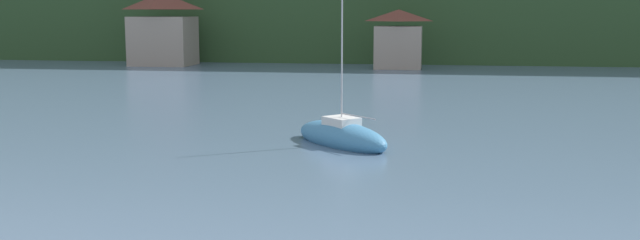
# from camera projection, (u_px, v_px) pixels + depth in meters

# --- Properties ---
(shore_building_west) EXTENTS (7.14, 5.70, 8.30)m
(shore_building_west) POSITION_uv_depth(u_px,v_px,m) (163.00, 30.00, 82.81)
(shore_building_west) COLOR gray
(shore_building_west) RESTS_ON ground_plane
(shore_building_westcentral) EXTENTS (5.29, 3.77, 6.40)m
(shore_building_westcentral) POSITION_uv_depth(u_px,v_px,m) (398.00, 40.00, 77.76)
(shore_building_westcentral) COLOR gray
(shore_building_westcentral) RESTS_ON ground_plane
(sailboat_mid_3) EXTENTS (5.75, 5.71, 7.25)m
(sailboat_mid_3) POSITION_uv_depth(u_px,v_px,m) (342.00, 137.00, 33.66)
(sailboat_mid_3) COLOR teal
(sailboat_mid_3) RESTS_ON ground_plane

